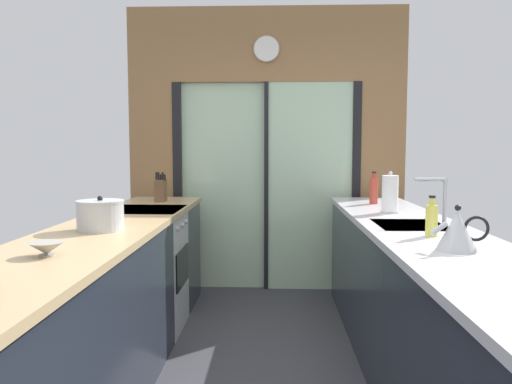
{
  "coord_description": "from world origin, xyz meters",
  "views": [
    {
      "loc": [
        0.07,
        -2.46,
        1.38
      ],
      "look_at": [
        -0.04,
        0.77,
        1.09
      ],
      "focal_mm": 35.33,
      "sensor_mm": 36.0,
      "label": 1
    }
  ],
  "objects": [
    {
      "name": "ground_plane",
      "position": [
        0.0,
        0.6,
        -0.01
      ],
      "size": [
        5.04,
        7.6,
        0.02
      ],
      "primitive_type": "cube",
      "color": "#38383D"
    },
    {
      "name": "back_wall_unit",
      "position": [
        0.0,
        2.4,
        1.52
      ],
      "size": [
        2.64,
        0.12,
        2.7
      ],
      "color": "olive",
      "rests_on": "ground_plane"
    },
    {
      "name": "left_counter_run",
      "position": [
        -0.91,
        0.13,
        0.47
      ],
      "size": [
        0.62,
        3.8,
        0.92
      ],
      "color": "#1E232D",
      "rests_on": "ground_plane"
    },
    {
      "name": "right_counter_run",
      "position": [
        0.91,
        0.3,
        0.46
      ],
      "size": [
        0.62,
        3.8,
        0.92
      ],
      "color": "#1E232D",
      "rests_on": "ground_plane"
    },
    {
      "name": "sink_faucet",
      "position": [
        1.06,
        0.55,
        1.11
      ],
      "size": [
        0.19,
        0.02,
        0.28
      ],
      "color": "#B7BABC",
      "rests_on": "right_counter_run"
    },
    {
      "name": "oven_range",
      "position": [
        -0.91,
        1.25,
        0.46
      ],
      "size": [
        0.6,
        0.6,
        0.92
      ],
      "color": "#B7BABC",
      "rests_on": "ground_plane"
    },
    {
      "name": "mixing_bowl_far",
      "position": [
        -0.89,
        -0.39,
        0.95
      ],
      "size": [
        0.15,
        0.15,
        0.06
      ],
      "color": "gray",
      "rests_on": "left_counter_run"
    },
    {
      "name": "knife_block",
      "position": [
        -0.89,
        1.78,
        1.02
      ],
      "size": [
        0.09,
        0.14,
        0.25
      ],
      "color": "brown",
      "rests_on": "left_counter_run"
    },
    {
      "name": "stock_pot",
      "position": [
        -0.89,
        0.28,
        1.0
      ],
      "size": [
        0.26,
        0.26,
        0.19
      ],
      "color": "#B7BABC",
      "rests_on": "left_counter_run"
    },
    {
      "name": "kettle",
      "position": [
        0.89,
        -0.21,
        1.01
      ],
      "size": [
        0.26,
        0.18,
        0.21
      ],
      "color": "#B7BABC",
      "rests_on": "right_counter_run"
    },
    {
      "name": "soap_bottle_near",
      "position": [
        0.89,
        0.15,
        1.01
      ],
      "size": [
        0.06,
        0.06,
        0.21
      ],
      "color": "#D1CC4C",
      "rests_on": "right_counter_run"
    },
    {
      "name": "soap_bottle_far",
      "position": [
        0.89,
        1.67,
        1.03
      ],
      "size": [
        0.07,
        0.07,
        0.26
      ],
      "color": "#B23D2D",
      "rests_on": "right_counter_run"
    },
    {
      "name": "paper_towel_roll",
      "position": [
        0.89,
        1.09,
        1.05
      ],
      "size": [
        0.13,
        0.13,
        0.29
      ],
      "color": "#B7BABC",
      "rests_on": "right_counter_run"
    }
  ]
}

